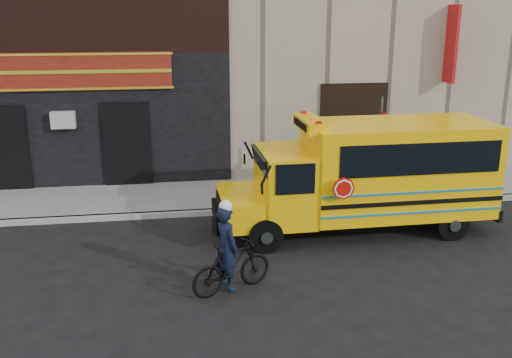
{
  "coord_description": "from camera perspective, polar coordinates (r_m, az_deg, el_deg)",
  "views": [
    {
      "loc": [
        -1.83,
        -12.1,
        5.35
      ],
      "look_at": [
        0.28,
        1.85,
        1.19
      ],
      "focal_mm": 40.0,
      "sensor_mm": 36.0,
      "label": 1
    }
  ],
  "objects": [
    {
      "name": "cyclist",
      "position": [
        11.25,
        -2.99,
        -7.08
      ],
      "size": [
        0.67,
        0.75,
        1.73
      ],
      "primitive_type": "imported",
      "rotation": [
        0.0,
        0.0,
        2.07
      ],
      "color": "black",
      "rests_on": "ground"
    },
    {
      "name": "ground",
      "position": [
        13.35,
        0.02,
        -7.18
      ],
      "size": [
        120.0,
        120.0,
        0.0
      ],
      "primitive_type": "plane",
      "color": "black",
      "rests_on": "ground"
    },
    {
      "name": "sign_pole",
      "position": [
        15.94,
        12.25,
        2.98
      ],
      "size": [
        0.11,
        0.27,
        3.16
      ],
      "color": "#383F3B",
      "rests_on": "ground"
    },
    {
      "name": "school_bus",
      "position": [
        14.4,
        11.43,
        0.64
      ],
      "size": [
        6.93,
        2.49,
        2.92
      ],
      "color": "black",
      "rests_on": "ground"
    },
    {
      "name": "bicycle",
      "position": [
        11.34,
        -2.45,
        -8.75
      ],
      "size": [
        1.8,
        1.17,
        1.05
      ],
      "primitive_type": "imported",
      "rotation": [
        0.0,
        0.0,
        1.99
      ],
      "color": "black",
      "rests_on": "ground"
    },
    {
      "name": "curb",
      "position": [
        15.72,
        -1.4,
        -3.17
      ],
      "size": [
        40.0,
        0.2,
        0.15
      ],
      "primitive_type": "cube",
      "color": "#9E9D98",
      "rests_on": "ground"
    },
    {
      "name": "sidewalk",
      "position": [
        17.13,
        -2.04,
        -1.5
      ],
      "size": [
        40.0,
        3.0,
        0.15
      ],
      "primitive_type": "cube",
      "color": "slate",
      "rests_on": "ground"
    }
  ]
}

